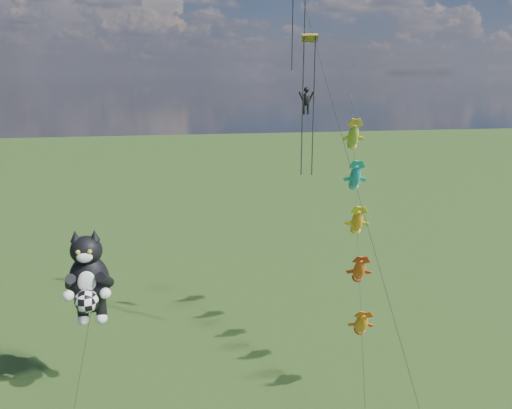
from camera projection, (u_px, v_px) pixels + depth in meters
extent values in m
cylinder|color=black|center=(82.00, 365.00, 30.42)|extent=(1.27, 2.44, 5.86)
ellipsoid|color=black|center=(90.00, 282.00, 30.78)|extent=(3.08, 2.85, 3.59)
ellipsoid|color=black|center=(86.00, 250.00, 30.13)|extent=(2.44, 2.35, 1.82)
cone|color=black|center=(75.00, 236.00, 29.79)|extent=(0.83, 0.83, 0.67)
cone|color=black|center=(95.00, 235.00, 29.97)|extent=(0.83, 0.83, 0.67)
ellipsoid|color=white|center=(85.00, 257.00, 29.47)|extent=(1.05, 0.82, 0.65)
ellipsoid|color=white|center=(87.00, 283.00, 29.89)|extent=(1.20, 0.85, 1.48)
sphere|color=gold|center=(78.00, 252.00, 29.25)|extent=(0.27, 0.27, 0.27)
sphere|color=gold|center=(90.00, 251.00, 29.36)|extent=(0.27, 0.27, 0.27)
sphere|color=white|center=(68.00, 296.00, 29.55)|extent=(0.67, 0.67, 0.67)
sphere|color=white|center=(105.00, 293.00, 29.90)|extent=(0.67, 0.67, 0.67)
sphere|color=white|center=(83.00, 320.00, 31.14)|extent=(0.72, 0.72, 0.72)
sphere|color=white|center=(102.00, 318.00, 31.32)|extent=(0.72, 0.72, 0.72)
sphere|color=white|center=(86.00, 301.00, 29.48)|extent=(1.40, 1.40, 1.40)
cylinder|color=black|center=(358.00, 242.00, 33.00)|extent=(3.79, 15.39, 18.66)
ellipsoid|color=yellow|center=(361.00, 323.00, 30.69)|extent=(1.22, 2.17, 2.22)
ellipsoid|color=orange|center=(359.00, 270.00, 32.16)|extent=(1.22, 2.17, 2.22)
ellipsoid|color=#D84A19|center=(357.00, 222.00, 33.62)|extent=(1.22, 2.17, 2.22)
ellipsoid|color=#1977BF|center=(355.00, 177.00, 35.09)|extent=(1.22, 2.17, 2.22)
ellipsoid|color=green|center=(353.00, 136.00, 36.56)|extent=(1.22, 2.17, 2.22)
cylinder|color=black|center=(360.00, 199.00, 29.59)|extent=(3.74, 16.69, 25.83)
cube|color=green|center=(310.00, 38.00, 31.81)|extent=(1.07, 0.58, 0.52)
cylinder|color=black|center=(303.00, 110.00, 32.91)|extent=(0.08, 0.08, 9.07)
cylinder|color=black|center=(313.00, 110.00, 33.02)|extent=(0.08, 0.08, 9.07)
cylinder|color=black|center=(293.00, 17.00, 34.37)|extent=(0.08, 0.08, 7.45)
cylinder|color=black|center=(305.00, 18.00, 34.50)|extent=(0.08, 0.08, 7.45)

